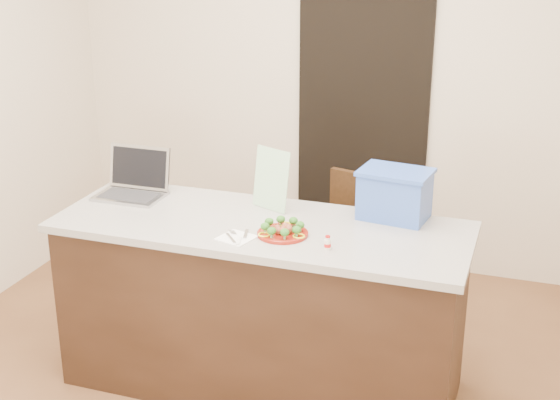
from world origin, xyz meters
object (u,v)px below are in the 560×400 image
(island, at_px, (262,306))
(plate, at_px, (283,233))
(yogurt_bottle, at_px, (328,244))
(chair, at_px, (355,241))
(blue_box, at_px, (395,194))
(napkin, at_px, (236,238))
(laptop, at_px, (134,182))

(island, bearing_deg, plate, -35.61)
(plate, relative_size, yogurt_bottle, 3.65)
(island, relative_size, chair, 2.25)
(yogurt_bottle, distance_m, blue_box, 0.54)
(yogurt_bottle, bearing_deg, napkin, -177.52)
(laptop, xyz_separation_m, blue_box, (1.40, 0.11, 0.06))
(yogurt_bottle, relative_size, chair, 0.07)
(laptop, distance_m, blue_box, 1.41)
(plate, bearing_deg, napkin, -149.91)
(plate, relative_size, napkin, 1.59)
(island, height_order, chair, island)
(napkin, xyz_separation_m, chair, (0.33, 1.07, -0.40))
(plate, relative_size, laptop, 0.68)
(napkin, distance_m, chair, 1.19)
(yogurt_bottle, distance_m, laptop, 1.25)
(plate, distance_m, napkin, 0.22)
(island, bearing_deg, yogurt_bottle, -26.74)
(napkin, bearing_deg, laptop, 152.20)
(blue_box, relative_size, chair, 0.41)
(napkin, xyz_separation_m, laptop, (-0.75, 0.40, 0.07))
(yogurt_bottle, height_order, laptop, laptop)
(plate, bearing_deg, island, 144.39)
(napkin, distance_m, yogurt_bottle, 0.44)
(laptop, distance_m, chair, 1.36)
(yogurt_bottle, xyz_separation_m, blue_box, (0.21, 0.49, 0.10))
(blue_box, bearing_deg, island, -147.39)
(island, xyz_separation_m, yogurt_bottle, (0.40, -0.20, 0.49))
(plate, distance_m, yogurt_bottle, 0.26)
(chair, bearing_deg, yogurt_bottle, -68.73)
(island, height_order, blue_box, blue_box)
(plate, distance_m, chair, 1.05)
(yogurt_bottle, height_order, blue_box, blue_box)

